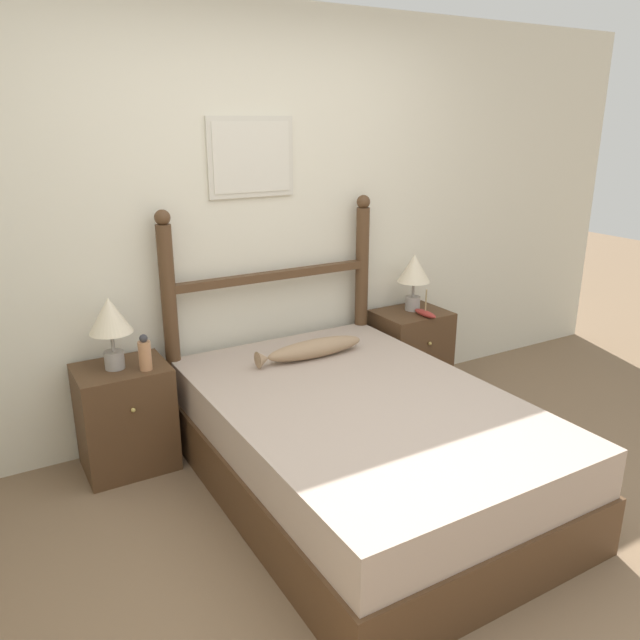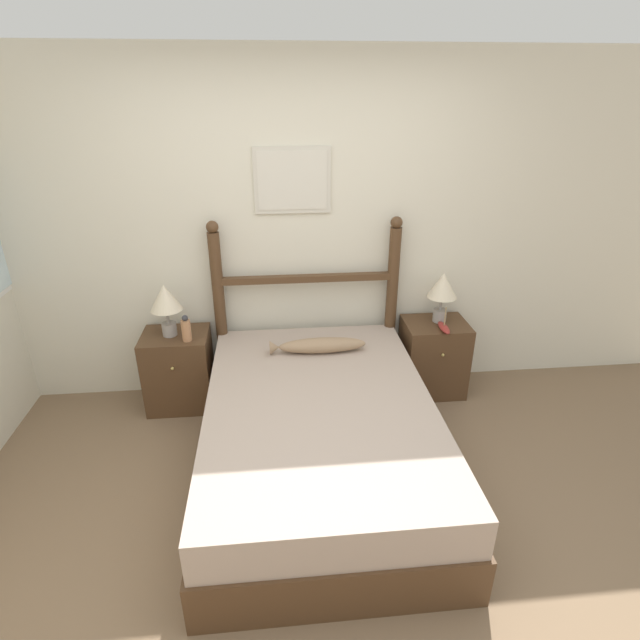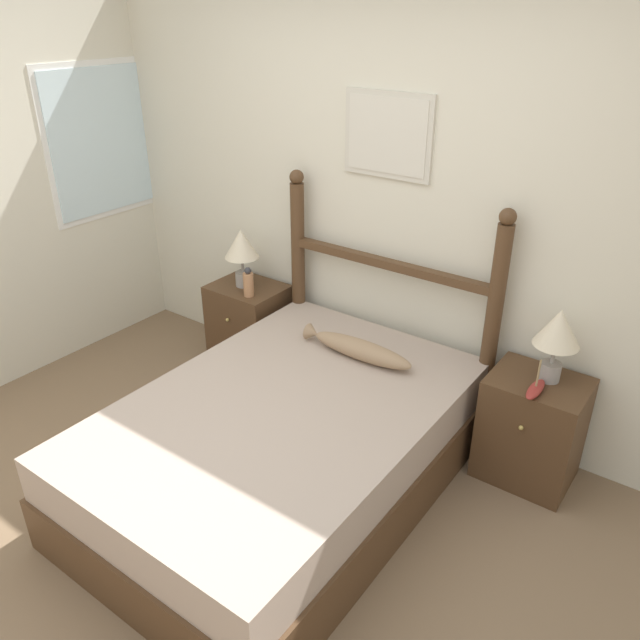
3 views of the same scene
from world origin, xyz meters
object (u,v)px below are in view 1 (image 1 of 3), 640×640
object	(u,v)px
bed	(361,444)
table_lamp_left	(110,320)
fish_pillow	(312,349)
table_lamp_right	(414,272)
nightstand_right	(410,352)
bottle	(145,354)
model_boat	(425,313)
nightstand_left	(126,417)

from	to	relation	value
bed	table_lamp_left	bearing A→B (deg)	140.27
fish_pillow	table_lamp_right	bearing A→B (deg)	16.15
nightstand_right	bottle	world-z (taller)	bottle
nightstand_right	bottle	distance (m)	1.94
bed	table_lamp_right	world-z (taller)	table_lamp_right
table_lamp_left	fish_pillow	xyz separation A→B (m)	(1.09, -0.24, -0.29)
bottle	model_boat	distance (m)	1.91
nightstand_left	table_lamp_left	size ratio (longest dim) A/B	1.52
nightstand_left	table_lamp_right	distance (m)	2.12
nightstand_right	model_boat	size ratio (longest dim) A/B	2.89
bed	fish_pillow	xyz separation A→B (m)	(0.06, 0.61, 0.33)
bed	table_lamp_right	bearing A→B (deg)	40.88
nightstand_left	bottle	distance (m)	0.42
table_lamp_right	model_boat	size ratio (longest dim) A/B	1.90
table_lamp_right	bottle	xyz separation A→B (m)	(-1.93, -0.14, -0.19)
bottle	model_boat	world-z (taller)	bottle
nightstand_left	model_boat	xyz separation A→B (m)	(2.02, -0.13, 0.33)
bed	nightstand_right	world-z (taller)	nightstand_right
bottle	bed	bearing A→B (deg)	-40.29
table_lamp_left	bottle	world-z (taller)	table_lamp_left
nightstand_right	fish_pillow	distance (m)	1.02
table_lamp_left	bottle	bearing A→B (deg)	-35.87
nightstand_left	model_boat	size ratio (longest dim) A/B	2.89
table_lamp_left	table_lamp_right	xyz separation A→B (m)	(2.07, 0.04, 0.00)
nightstand_right	table_lamp_left	world-z (taller)	table_lamp_left
bed	model_boat	distance (m)	1.31
bed	bottle	xyz separation A→B (m)	(-0.89, 0.76, 0.43)
nightstand_left	table_lamp_left	world-z (taller)	table_lamp_left
fish_pillow	nightstand_left	bearing A→B (deg)	166.83
bottle	model_boat	xyz separation A→B (m)	(1.91, -0.02, -0.07)
table_lamp_left	fish_pillow	size ratio (longest dim) A/B	0.57
nightstand_right	fish_pillow	xyz separation A→B (m)	(-0.95, -0.25, 0.29)
nightstand_left	fish_pillow	bearing A→B (deg)	-13.17
nightstand_right	table_lamp_right	distance (m)	0.58
bottle	model_boat	bearing A→B (deg)	-0.63
bottle	nightstand_right	bearing A→B (deg)	3.17
model_boat	fish_pillow	distance (m)	0.97
nightstand_right	model_boat	world-z (taller)	model_boat
nightstand_left	fish_pillow	xyz separation A→B (m)	(1.06, -0.25, 0.29)
table_lamp_left	table_lamp_right	distance (m)	2.07
table_lamp_left	fish_pillow	world-z (taller)	table_lamp_left
bottle	nightstand_left	bearing A→B (deg)	137.05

